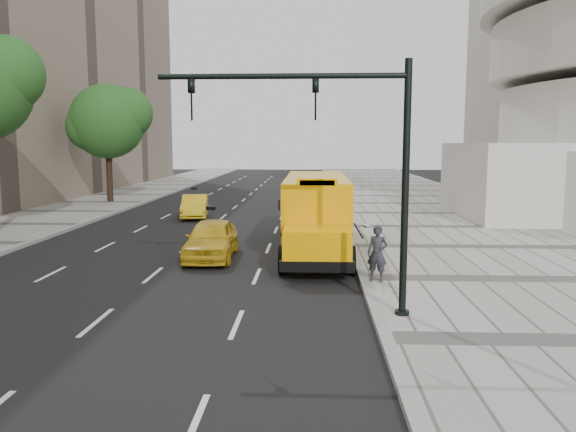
{
  "coord_description": "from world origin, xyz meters",
  "views": [
    {
      "loc": [
        4.34,
        -23.21,
        4.42
      ],
      "look_at": [
        3.5,
        -4.0,
        1.9
      ],
      "focal_mm": 35.0,
      "sensor_mm": 36.0,
      "label": 1
    }
  ],
  "objects_px": {
    "tree_c": "(109,121)",
    "school_bus": "(316,206)",
    "taxi_near": "(211,239)",
    "pedestrian": "(377,253)",
    "traffic_signal": "(348,156)",
    "taxi_far": "(195,206)"
  },
  "relations": [
    {
      "from": "pedestrian",
      "to": "taxi_near",
      "type": "bearing_deg",
      "value": 167.7
    },
    {
      "from": "taxi_near",
      "to": "traffic_signal",
      "type": "height_order",
      "value": "traffic_signal"
    },
    {
      "from": "school_bus",
      "to": "taxi_near",
      "type": "relative_size",
      "value": 2.61
    },
    {
      "from": "taxi_far",
      "to": "pedestrian",
      "type": "xyz_separation_m",
      "value": [
        8.96,
        -15.57,
        0.35
      ]
    },
    {
      "from": "tree_c",
      "to": "taxi_near",
      "type": "xyz_separation_m",
      "value": [
        10.88,
        -19.42,
        -5.24
      ]
    },
    {
      "from": "taxi_near",
      "to": "pedestrian",
      "type": "bearing_deg",
      "value": -35.32
    },
    {
      "from": "taxi_far",
      "to": "traffic_signal",
      "type": "bearing_deg",
      "value": -76.14
    },
    {
      "from": "taxi_near",
      "to": "taxi_far",
      "type": "height_order",
      "value": "taxi_near"
    },
    {
      "from": "taxi_near",
      "to": "taxi_far",
      "type": "distance_m",
      "value": 12.08
    },
    {
      "from": "tree_c",
      "to": "taxi_near",
      "type": "bearing_deg",
      "value": -60.73
    },
    {
      "from": "taxi_far",
      "to": "school_bus",
      "type": "bearing_deg",
      "value": -61.05
    },
    {
      "from": "school_bus",
      "to": "taxi_far",
      "type": "height_order",
      "value": "school_bus"
    },
    {
      "from": "taxi_near",
      "to": "taxi_far",
      "type": "relative_size",
      "value": 1.08
    },
    {
      "from": "tree_c",
      "to": "school_bus",
      "type": "height_order",
      "value": "tree_c"
    },
    {
      "from": "tree_c",
      "to": "pedestrian",
      "type": "relative_size",
      "value": 4.91
    },
    {
      "from": "taxi_far",
      "to": "tree_c",
      "type": "bearing_deg",
      "value": 126.69
    },
    {
      "from": "taxi_far",
      "to": "pedestrian",
      "type": "height_order",
      "value": "pedestrian"
    },
    {
      "from": "school_bus",
      "to": "traffic_signal",
      "type": "bearing_deg",
      "value": -85.91
    },
    {
      "from": "tree_c",
      "to": "taxi_far",
      "type": "distance_m",
      "value": 12.2
    },
    {
      "from": "pedestrian",
      "to": "traffic_signal",
      "type": "xyz_separation_m",
      "value": [
        -1.16,
        -3.38,
        3.06
      ]
    },
    {
      "from": "school_bus",
      "to": "traffic_signal",
      "type": "xyz_separation_m",
      "value": [
        0.69,
        -9.68,
        2.33
      ]
    },
    {
      "from": "traffic_signal",
      "to": "taxi_far",
      "type": "bearing_deg",
      "value": 112.37
    }
  ]
}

